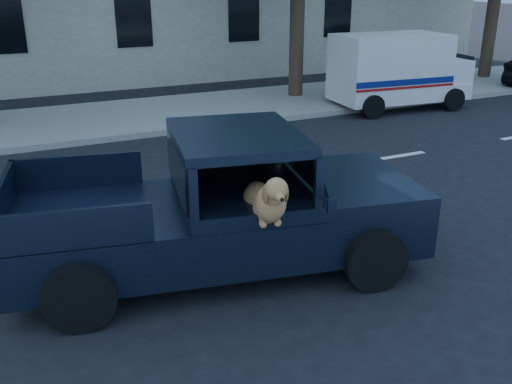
# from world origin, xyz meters

# --- Properties ---
(ground) EXTENTS (120.00, 120.00, 0.00)m
(ground) POSITION_xyz_m (0.00, 0.00, 0.00)
(ground) COLOR black
(ground) RESTS_ON ground
(far_sidewalk) EXTENTS (60.00, 4.00, 0.15)m
(far_sidewalk) POSITION_xyz_m (0.00, 9.20, 0.07)
(far_sidewalk) COLOR gray
(far_sidewalk) RESTS_ON ground
(lane_stripes) EXTENTS (21.60, 0.14, 0.01)m
(lane_stripes) POSITION_xyz_m (2.00, 3.40, 0.01)
(lane_stripes) COLOR silver
(lane_stripes) RESTS_ON ground
(pickup_truck) EXTENTS (5.52, 3.15, 1.87)m
(pickup_truck) POSITION_xyz_m (-1.37, 0.44, 0.63)
(pickup_truck) COLOR black
(pickup_truck) RESTS_ON ground
(mail_truck) EXTENTS (4.01, 2.26, 2.12)m
(mail_truck) POSITION_xyz_m (7.03, 7.26, 0.93)
(mail_truck) COLOR silver
(mail_truck) RESTS_ON ground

